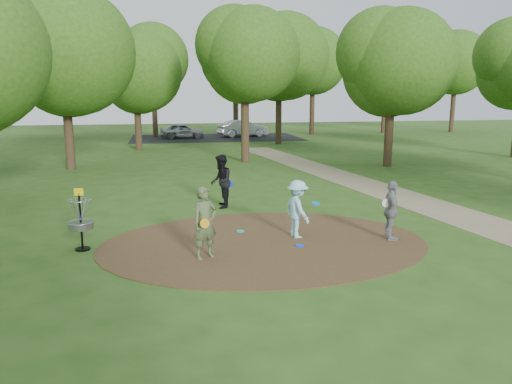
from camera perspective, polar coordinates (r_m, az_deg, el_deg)
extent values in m
plane|color=#2D5119|center=(12.83, 1.00, -5.87)|extent=(100.00, 100.00, 0.00)
cylinder|color=#47301C|center=(12.83, 1.00, -5.82)|extent=(8.40, 8.40, 0.02)
cube|color=#8C7A5B|center=(17.06, 21.46, -2.28)|extent=(7.55, 39.89, 0.01)
cube|color=black|center=(42.41, -4.61, 6.20)|extent=(14.00, 8.00, 0.01)
imported|color=#4E6037|center=(11.52, -5.85, -3.54)|extent=(0.74, 0.64, 1.70)
cylinder|color=orange|center=(11.31, -5.89, -3.58)|extent=(0.22, 0.09, 0.22)
imported|color=#9CDBE9|center=(13.17, 4.76, -1.96)|extent=(0.80, 1.11, 1.55)
cylinder|color=#0B77C5|center=(13.29, 6.83, -1.31)|extent=(0.24, 0.24, 0.08)
imported|color=black|center=(16.57, -4.03, 1.22)|extent=(0.78, 0.95, 1.78)
cylinder|color=#0D2AE3|center=(16.60, -3.00, 0.90)|extent=(0.23, 0.12, 0.22)
imported|color=gray|center=(13.36, 15.21, -2.09)|extent=(0.54, 0.97, 1.57)
cylinder|color=silver|center=(13.21, 14.68, -1.24)|extent=(0.23, 0.12, 0.22)
cylinder|color=#18C6C6|center=(13.82, -1.79, -4.47)|extent=(0.22, 0.22, 0.02)
cylinder|color=#0E41F1|center=(12.59, 5.00, -6.11)|extent=(0.22, 0.22, 0.02)
cylinder|color=red|center=(13.93, -6.41, -4.41)|extent=(0.22, 0.22, 0.02)
imported|color=#9EA0A5|center=(42.24, -8.44, 6.94)|extent=(3.77, 1.78, 1.25)
imported|color=#AEAFB6|center=(43.26, -1.49, 7.28)|extent=(4.54, 2.42, 1.42)
cylinder|color=black|center=(12.84, -19.38, -3.38)|extent=(0.05, 0.05, 1.35)
cylinder|color=black|center=(13.02, -19.19, -6.17)|extent=(0.36, 0.36, 0.04)
cylinder|color=gray|center=(12.86, -19.36, -3.61)|extent=(0.60, 0.60, 0.16)
torus|color=gray|center=(12.84, -19.39, -3.27)|extent=(0.63, 0.63, 0.03)
torus|color=gray|center=(12.72, -19.55, -0.87)|extent=(0.58, 0.58, 0.02)
cube|color=yellow|center=(12.68, -19.61, 0.02)|extent=(0.22, 0.02, 0.18)
cylinder|color=#332316|center=(26.45, -20.63, 6.53)|extent=(0.44, 0.44, 3.80)
sphere|color=#2D4F15|center=(26.44, -21.18, 14.25)|extent=(6.07, 6.07, 6.07)
cylinder|color=#332316|center=(27.42, -1.26, 7.80)|extent=(0.44, 0.44, 4.18)
sphere|color=#2D4F15|center=(27.42, -1.30, 15.01)|extent=(4.95, 4.95, 4.95)
cylinder|color=#332316|center=(26.68, 14.95, 6.70)|extent=(0.44, 0.44, 3.61)
sphere|color=#2D4F15|center=(26.64, 15.32, 13.69)|extent=(5.26, 5.26, 5.26)
cylinder|color=#332316|center=(34.09, -13.34, 7.56)|extent=(0.44, 0.44, 3.42)
sphere|color=#2D4F15|center=(34.04, -13.58, 12.81)|extent=(5.15, 5.15, 5.15)
cylinder|color=#332316|center=(37.02, 2.60, 8.86)|extent=(0.44, 0.44, 4.37)
sphere|color=#2D4F15|center=(37.05, 2.65, 14.89)|extent=(6.21, 6.21, 6.21)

